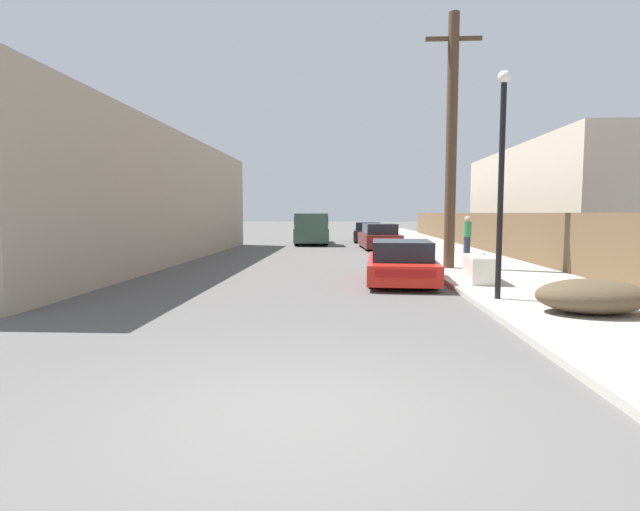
{
  "coord_description": "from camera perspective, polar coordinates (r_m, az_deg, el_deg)",
  "views": [
    {
      "loc": [
        0.48,
        -4.65,
        1.94
      ],
      "look_at": [
        -0.32,
        10.82,
        0.62
      ],
      "focal_mm": 28.0,
      "sensor_mm": 36.0,
      "label": 1
    }
  ],
  "objects": [
    {
      "name": "ground_plane",
      "position": [
        5.06,
        -2.86,
        -17.66
      ],
      "size": [
        220.0,
        220.0,
        0.0
      ],
      "primitive_type": "plane",
      "color": "#595654"
    },
    {
      "name": "sidewalk_curb",
      "position": [
        28.62,
        12.67,
        0.98
      ],
      "size": [
        4.2,
        63.0,
        0.12
      ],
      "primitive_type": "cube",
      "color": "#ADA89E",
      "rests_on": "ground"
    },
    {
      "name": "discarded_fridge",
      "position": [
        13.86,
        17.85,
        -1.46
      ],
      "size": [
        0.78,
        1.65,
        0.72
      ],
      "rotation": [
        0.0,
        0.0,
        -0.07
      ],
      "color": "silver",
      "rests_on": "sidewalk_curb"
    },
    {
      "name": "parked_sports_car_red",
      "position": [
        14.3,
        9.24,
        -0.8
      ],
      "size": [
        2.13,
        4.78,
        1.18
      ],
      "rotation": [
        0.0,
        0.0,
        -0.06
      ],
      "color": "red",
      "rests_on": "ground"
    },
    {
      "name": "car_parked_mid",
      "position": [
        27.19,
        6.77,
        2.09
      ],
      "size": [
        2.18,
        4.72,
        1.37
      ],
      "rotation": [
        0.0,
        0.0,
        0.07
      ],
      "color": "#5B1E19",
      "rests_on": "ground"
    },
    {
      "name": "car_parked_far",
      "position": [
        34.04,
        5.51,
        2.62
      ],
      "size": [
        2.04,
        4.78,
        1.32
      ],
      "rotation": [
        0.0,
        0.0,
        -0.04
      ],
      "color": "black",
      "rests_on": "ground"
    },
    {
      "name": "pickup_truck",
      "position": [
        30.94,
        -1.05,
        3.03
      ],
      "size": [
        2.51,
        6.0,
        1.92
      ],
      "rotation": [
        0.0,
        0.0,
        3.22
      ],
      "color": "#385647",
      "rests_on": "ground"
    },
    {
      "name": "utility_pole",
      "position": [
        17.29,
        14.79,
        12.63
      ],
      "size": [
        1.8,
        0.36,
        8.24
      ],
      "color": "#4C3826",
      "rests_on": "sidewalk_curb"
    },
    {
      "name": "street_lamp",
      "position": [
        11.21,
        20.03,
        9.33
      ],
      "size": [
        0.26,
        0.26,
        4.74
      ],
      "color": "black",
      "rests_on": "sidewalk_curb"
    },
    {
      "name": "brush_pile",
      "position": [
        10.35,
        28.66,
        -4.1
      ],
      "size": [
        2.0,
        1.33,
        0.63
      ],
      "color": "brown",
      "rests_on": "sidewalk_curb"
    },
    {
      "name": "wooden_fence",
      "position": [
        26.67,
        17.7,
        2.69
      ],
      "size": [
        0.08,
        43.05,
        1.83
      ],
      "primitive_type": "cube",
      "color": "brown",
      "rests_on": "sidewalk_curb"
    },
    {
      "name": "building_left_block",
      "position": [
        21.9,
        -23.77,
        5.97
      ],
      "size": [
        7.0,
        21.54,
        5.04
      ],
      "primitive_type": "cube",
      "color": "tan",
      "rests_on": "ground"
    },
    {
      "name": "building_right_house",
      "position": [
        29.73,
        26.31,
        5.83
      ],
      "size": [
        6.0,
        16.63,
        5.4
      ],
      "primitive_type": "cube",
      "color": "beige",
      "rests_on": "ground"
    },
    {
      "name": "pedestrian",
      "position": [
        22.02,
        16.47,
        2.2
      ],
      "size": [
        0.34,
        0.34,
        1.7
      ],
      "color": "#282D42",
      "rests_on": "sidewalk_curb"
    }
  ]
}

